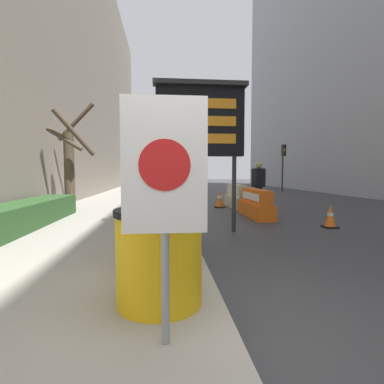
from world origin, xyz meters
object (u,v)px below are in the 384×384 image
jersey_barrier_cream (236,197)px  pedestrian_passerby (258,182)px  pedestrian_worker (259,181)px  message_board (200,122)px  jersey_barrier_orange_far (256,205)px  barrel_drum_foreground (159,256)px  barrel_drum_middle (158,234)px  warning_sign (165,180)px  traffic_light_far_side (283,157)px  barrel_drum_back (168,221)px  traffic_light_near_curb (188,148)px  traffic_cone_near (330,216)px  traffic_cone_mid (220,199)px

jersey_barrier_cream → pedestrian_passerby: size_ratio=1.14×
jersey_barrier_cream → pedestrian_worker: (0.95, 0.04, 0.66)m
message_board → pedestrian_worker: (3.00, 4.86, -1.51)m
message_board → jersey_barrier_orange_far: (2.06, 2.24, -2.19)m
barrel_drum_foreground → barrel_drum_middle: same height
warning_sign → traffic_light_far_side: size_ratio=0.51×
barrel_drum_back → traffic_light_near_curb: 13.37m
barrel_drum_back → pedestrian_passerby: pedestrian_passerby is taller
barrel_drum_middle → pedestrian_worker: 8.87m
message_board → barrel_drum_back: bearing=-111.0°
traffic_cone_near → barrel_drum_back: bearing=-151.3°
message_board → pedestrian_passerby: 5.28m
pedestrian_passerby → barrel_drum_middle: bearing=-142.5°
barrel_drum_middle → pedestrian_worker: size_ratio=0.50×
jersey_barrier_orange_far → traffic_cone_mid: jersey_barrier_orange_far is taller
warning_sign → traffic_cone_near: bearing=50.2°
traffic_cone_mid → jersey_barrier_cream: bearing=-8.4°
barrel_drum_middle → traffic_cone_near: (4.31, 3.33, -0.33)m
barrel_drum_back → jersey_barrier_orange_far: (2.84, 4.27, -0.23)m
jersey_barrier_cream → traffic_cone_mid: bearing=171.6°
jersey_barrier_orange_far → pedestrian_worker: pedestrian_worker is taller
jersey_barrier_orange_far → traffic_light_near_curb: traffic_light_near_curb is taller
barrel_drum_middle → jersey_barrier_cream: size_ratio=0.44×
barrel_drum_back → message_board: bearing=69.0°
barrel_drum_foreground → jersey_barrier_cream: barrel_drum_foreground is taller
message_board → jersey_barrier_orange_far: size_ratio=1.61×
jersey_barrier_cream → warning_sign: bearing=-106.7°
traffic_cone_near → pedestrian_passerby: pedestrian_passerby is taller
barrel_drum_foreground → traffic_cone_near: barrel_drum_foreground is taller
message_board → pedestrian_passerby: message_board is taller
jersey_barrier_cream → pedestrian_passerby: 1.13m
warning_sign → pedestrian_passerby: warning_sign is taller
warning_sign → pedestrian_passerby: size_ratio=0.99×
traffic_light_far_side → pedestrian_worker: (-5.01, -9.73, -1.45)m
traffic_light_near_curb → traffic_cone_near: bearing=-75.8°
traffic_light_near_curb → traffic_light_far_side: traffic_light_near_curb is taller
barrel_drum_back → jersey_barrier_cream: (2.84, 6.85, -0.21)m
message_board → traffic_cone_mid: size_ratio=4.75×
barrel_drum_foreground → traffic_cone_mid: barrel_drum_foreground is taller
message_board → pedestrian_worker: size_ratio=1.91×
barrel_drum_foreground → warning_sign: size_ratio=0.51×
traffic_cone_near → traffic_light_far_side: size_ratio=0.17×
barrel_drum_middle → traffic_cone_mid: bearing=73.7°
barrel_drum_foreground → traffic_cone_mid: bearing=75.7°
traffic_light_far_side → traffic_light_near_curb: bearing=-154.5°
barrel_drum_foreground → warning_sign: 1.02m
warning_sign → traffic_cone_mid: bearing=77.0°
traffic_cone_near → warning_sign: bearing=-129.8°
jersey_barrier_orange_far → barrel_drum_middle: bearing=-119.3°
message_board → jersey_barrier_orange_far: 3.74m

